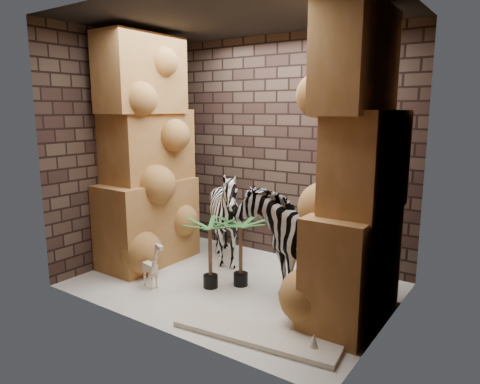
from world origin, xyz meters
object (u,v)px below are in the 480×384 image
Objects in this scene: zebra_right at (295,223)px; giraffe_toy at (150,262)px; zebra_left at (226,221)px; palm_front at (241,252)px; surfboard at (256,334)px; palm_back at (210,254)px.

giraffe_toy is (-1.34, -1.00, -0.45)m from zebra_right.
palm_front is at bearing -41.08° from zebra_left.
palm_back is at bearing 141.27° from surfboard.
zebra_right reaches higher than surfboard.
zebra_left is 0.78m from palm_front.
zebra_left is at bearing 113.70° from palm_back.
zebra_right reaches higher than palm_back.
giraffe_toy is 0.75× the size of palm_back.
zebra_right is 2.47× the size of giraffe_toy.
giraffe_toy is at bearing -146.03° from palm_back.
giraffe_toy is 0.75× the size of palm_front.
palm_back is (-0.25, -0.25, -0.00)m from palm_front.
surfboard is at bearing -46.18° from zebra_left.
palm_back reaches higher than surfboard.
zebra_right is at bearing 35.47° from palm_front.
zebra_left reaches higher than palm_back.
zebra_right is 1.04m from palm_back.
zebra_left is at bearing 139.65° from palm_front.
palm_front is (0.83, 0.64, 0.10)m from giraffe_toy.
zebra_left reaches higher than palm_front.
palm_back reaches higher than giraffe_toy.
giraffe_toy is 0.70m from palm_back.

